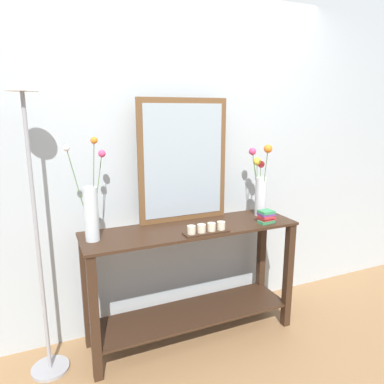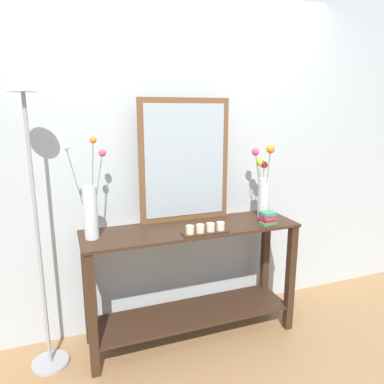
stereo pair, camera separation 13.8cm
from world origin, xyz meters
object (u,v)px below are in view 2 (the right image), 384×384
Objects in this scene: candle_tray at (205,229)px; book_stack at (268,218)px; floor_lamp at (32,180)px; console_table at (192,272)px; tall_vase_left at (91,207)px; vase_right at (263,186)px; mirror_leaning at (185,161)px.

candle_tray is 0.50m from book_stack.
candle_tray is at bearing -10.09° from floor_lamp.
tall_vase_left is (-0.68, 0.02, 0.55)m from console_table.
floor_lamp is at bearing -178.88° from vase_right.
console_table is 0.88m from tall_vase_left.
book_stack is at bearing -30.98° from mirror_leaning.
mirror_leaning is 0.73m from book_stack.
book_stack is 0.07× the size of floor_lamp.
book_stack is at bearing -5.86° from floor_lamp.
vase_right is at bearing 5.76° from console_table.
tall_vase_left reaches higher than book_stack.
tall_vase_left is 2.06× the size of candle_tray.
mirror_leaning is at bearing 13.79° from tall_vase_left.
floor_lamp is (-1.04, 0.19, 0.37)m from candle_tray.
book_stack reaches higher than candle_tray.
console_table is 0.82× the size of floor_lamp.
mirror_leaning is at bearing 94.08° from candle_tray.
tall_vase_left is 4.94× the size of book_stack.
vase_right is at bearing 2.00° from tall_vase_left.
candle_tray is (0.04, -0.16, 0.37)m from console_table.
mirror_leaning reaches higher than tall_vase_left.
tall_vase_left reaches higher than candle_tray.
floor_lamp reaches higher than vase_right.
floor_lamp reaches higher than candle_tray.
candle_tray is 1.12m from floor_lamp.
book_stack is (0.53, -0.32, -0.40)m from mirror_leaning.
floor_lamp is (-1.61, -0.03, 0.16)m from vase_right.
floor_lamp is (-1.01, 0.03, 0.75)m from console_table.
tall_vase_left is at bearing -166.21° from mirror_leaning.
tall_vase_left is at bearing -2.36° from floor_lamp.
tall_vase_left is at bearing -178.00° from vase_right.
console_table is at bearing -94.10° from mirror_leaning.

